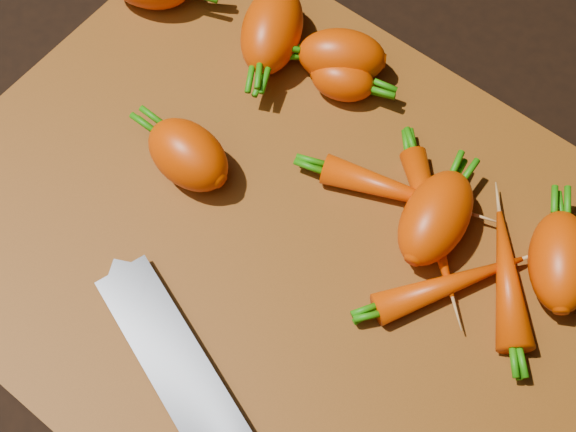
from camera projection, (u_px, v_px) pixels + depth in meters
The scene contains 13 objects.
ground at pixel (280, 246), 0.60m from camera, with size 2.00×2.00×0.01m, color black.
cutting_board at pixel (280, 240), 0.59m from camera, with size 0.50×0.40×0.01m, color #894711.
carrot_1 at pixel (188, 155), 0.58m from camera, with size 0.07×0.05×0.05m, color #E94100.
carrot_2 at pixel (272, 29), 0.63m from camera, with size 0.08×0.05×0.05m, color #E94100.
carrot_3 at pixel (436, 217), 0.56m from camera, with size 0.08×0.05×0.05m, color #E94100.
carrot_4 at pixel (342, 56), 0.62m from camera, with size 0.07×0.04×0.04m, color #E94100.
carrot_5 at pixel (343, 80), 0.62m from camera, with size 0.05×0.03×0.03m, color #E94100.
carrot_6 at pixel (561, 261), 0.55m from camera, with size 0.07×0.04×0.04m, color #E94100.
carrot_7 at pixel (450, 284), 0.55m from camera, with size 0.11×0.02×0.02m, color #E94100.
carrot_8 at pixel (432, 222), 0.57m from camera, with size 0.12×0.02×0.02m, color #E94100.
carrot_9 at pixel (507, 278), 0.55m from camera, with size 0.10×0.03×0.03m, color #E94100.
carrot_10 at pixel (396, 191), 0.58m from camera, with size 0.11×0.02×0.02m, color #E94100.
knife at pixel (213, 428), 0.51m from camera, with size 0.34×0.15×0.02m.
Camera 1 is at (0.15, -0.18, 0.54)m, focal length 50.00 mm.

